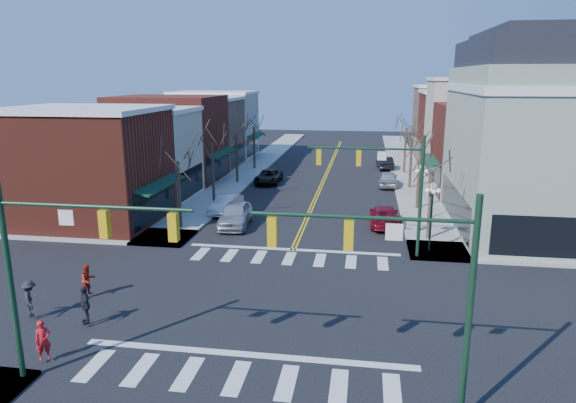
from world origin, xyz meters
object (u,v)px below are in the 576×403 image
at_px(lamppost_midblock, 421,183).
at_px(pedestrian_red_a, 43,340).
at_px(car_left_far, 269,177).
at_px(pedestrian_dark_a, 85,305).
at_px(lamppost_corner, 432,205).
at_px(car_left_near, 235,214).
at_px(car_left_mid, 226,204).
at_px(car_right_near, 384,216).
at_px(victorian_corner, 554,134).
at_px(pedestrian_dark_b, 30,299).
at_px(car_right_mid, 388,179).
at_px(car_right_far, 385,163).
at_px(pedestrian_red_b, 88,280).

xyz_separation_m(lamppost_midblock, pedestrian_red_a, (-15.50, -21.28, -2.05)).
distance_m(car_left_far, pedestrian_dark_a, 30.87).
relative_size(lamppost_corner, car_left_near, 0.86).
relative_size(lamppost_corner, pedestrian_red_a, 2.85).
bearing_deg(car_left_mid, lamppost_corner, -20.36).
height_order(lamppost_corner, car_right_near, lamppost_corner).
height_order(car_left_far, pedestrian_red_a, pedestrian_red_a).
distance_m(victorian_corner, lamppost_midblock, 9.10).
bearing_deg(lamppost_midblock, car_left_mid, 177.40).
distance_m(pedestrian_dark_a, pedestrian_dark_b, 2.71).
height_order(lamppost_midblock, car_left_mid, lamppost_midblock).
height_order(car_left_mid, pedestrian_red_a, pedestrian_red_a).
xyz_separation_m(car_right_mid, car_right_far, (0.00, 9.79, -0.05)).
bearing_deg(pedestrian_red_a, car_left_far, 42.39).
bearing_deg(pedestrian_dark_a, car_left_near, 131.48).
bearing_deg(pedestrian_dark_b, lamppost_corner, -94.14).
bearing_deg(car_left_near, car_right_far, 61.66).
bearing_deg(car_right_far, car_right_mid, 83.89).
bearing_deg(victorian_corner, car_left_mid, 177.09).
bearing_deg(car_left_far, car_right_far, 40.85).
xyz_separation_m(victorian_corner, car_left_mid, (-22.90, 1.16, -5.96)).
distance_m(pedestrian_red_b, pedestrian_dark_b, 2.79).
xyz_separation_m(car_left_near, car_right_mid, (11.20, 15.38, -0.09)).
height_order(car_right_mid, pedestrian_dark_a, pedestrian_dark_a).
xyz_separation_m(lamppost_corner, car_left_mid, (-14.60, 7.16, -2.27)).
relative_size(car_right_far, pedestrian_dark_a, 2.67).
bearing_deg(car_left_mid, car_right_near, -1.95).
distance_m(car_left_mid, pedestrian_red_a, 21.96).
relative_size(car_right_mid, pedestrian_red_a, 2.97).
bearing_deg(car_right_mid, pedestrian_red_a, 68.57).
bearing_deg(pedestrian_dark_b, pedestrian_red_a, -175.96).
bearing_deg(pedestrian_red_b, lamppost_corner, -32.13).
height_order(lamppost_corner, pedestrian_red_b, lamppost_corner).
distance_m(victorian_corner, pedestrian_red_a, 32.11).
xyz_separation_m(car_left_mid, car_right_mid, (12.80, 12.00, 0.07)).
xyz_separation_m(car_left_near, pedestrian_red_a, (-2.50, -18.57, 0.05)).
xyz_separation_m(car_right_near, pedestrian_dark_b, (-15.67, -17.18, 0.25)).
xyz_separation_m(pedestrian_red_a, pedestrian_dark_a, (0.00, 2.92, 0.06)).
bearing_deg(pedestrian_dark_a, car_right_far, 122.00).
bearing_deg(lamppost_midblock, car_right_far, 94.58).
bearing_deg(victorian_corner, car_right_near, -177.50).
distance_m(victorian_corner, pedestrian_dark_b, 32.34).
relative_size(victorian_corner, pedestrian_red_a, 9.37).
relative_size(car_right_mid, pedestrian_red_b, 2.92).
bearing_deg(car_left_near, car_right_mid, 49.58).
bearing_deg(lamppost_corner, victorian_corner, 35.86).
xyz_separation_m(victorian_corner, car_right_far, (-10.10, 22.96, -5.93)).
relative_size(lamppost_corner, car_left_far, 0.90).
xyz_separation_m(car_right_far, pedestrian_red_b, (-15.08, -38.16, 0.20)).
distance_m(car_right_near, car_right_far, 23.45).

